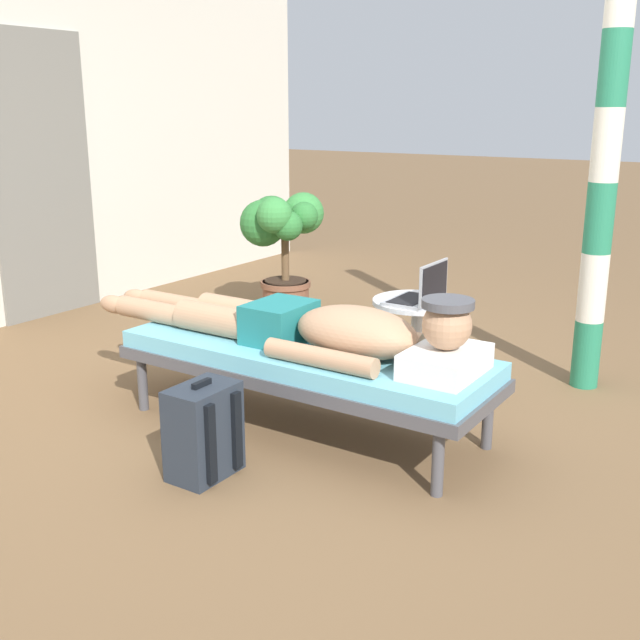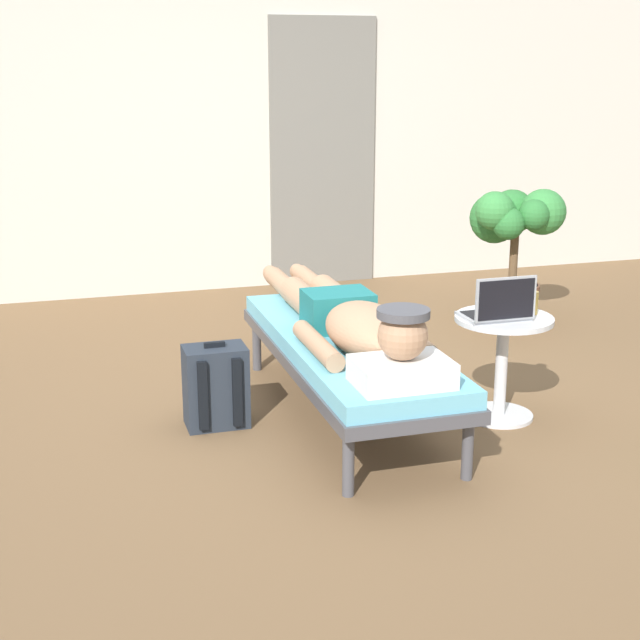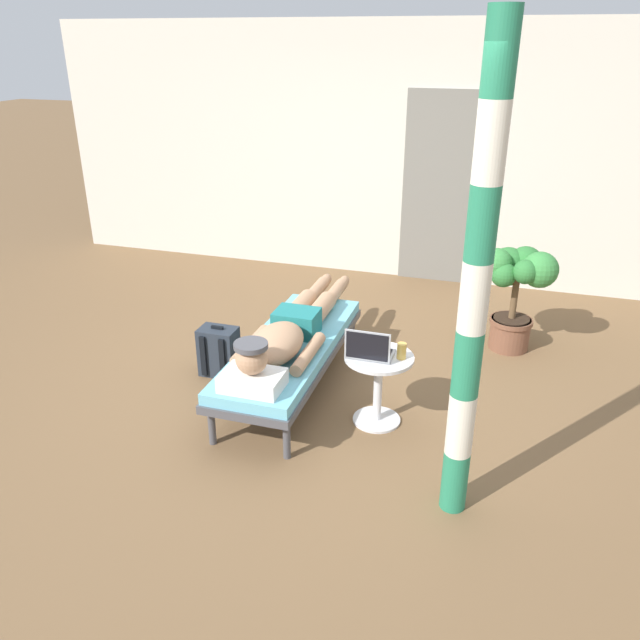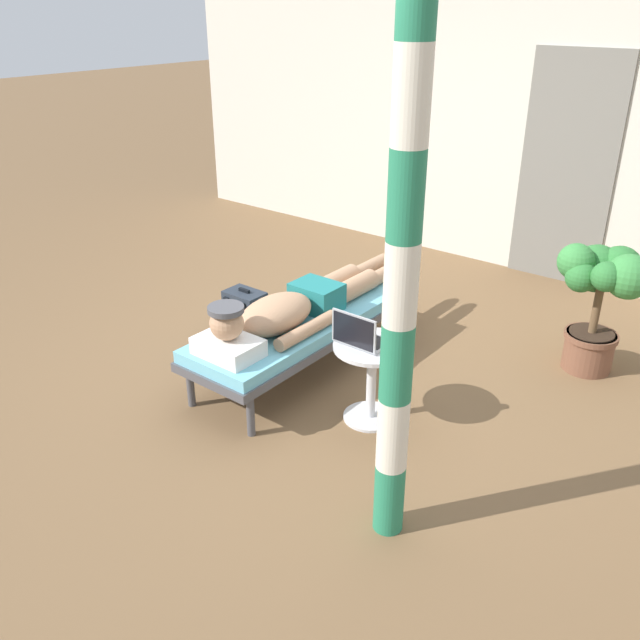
# 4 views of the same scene
# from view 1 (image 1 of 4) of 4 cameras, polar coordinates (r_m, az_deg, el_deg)

# --- Properties ---
(ground_plane) EXTENTS (40.00, 40.00, 0.00)m
(ground_plane) POSITION_cam_1_polar(r_m,az_deg,el_deg) (3.95, -1.14, -7.05)
(ground_plane) COLOR brown
(house_door_panel) EXTENTS (0.84, 0.03, 2.04)m
(house_door_panel) POSITION_cam_1_polar(r_m,az_deg,el_deg) (6.00, -19.86, 9.91)
(house_door_panel) COLOR slate
(house_door_panel) RESTS_ON ground
(lounge_chair) EXTENTS (0.63, 1.86, 0.42)m
(lounge_chair) POSITION_cam_1_polar(r_m,az_deg,el_deg) (3.68, -1.15, -3.02)
(lounge_chair) COLOR #4C4C51
(lounge_chair) RESTS_ON ground
(person_reclining) EXTENTS (0.53, 2.17, 0.33)m
(person_reclining) POSITION_cam_1_polar(r_m,az_deg,el_deg) (3.60, -0.45, -0.56)
(person_reclining) COLOR white
(person_reclining) RESTS_ON lounge_chair
(side_table) EXTENTS (0.48, 0.48, 0.52)m
(side_table) POSITION_cam_1_polar(r_m,az_deg,el_deg) (4.17, 7.16, -0.74)
(side_table) COLOR silver
(side_table) RESTS_ON ground
(laptop) EXTENTS (0.31, 0.24, 0.23)m
(laptop) POSITION_cam_1_polar(r_m,az_deg,el_deg) (4.04, 7.54, 2.02)
(laptop) COLOR #A5A8AD
(laptop) RESTS_ON side_table
(drink_glass) EXTENTS (0.06, 0.06, 0.11)m
(drink_glass) POSITION_cam_1_polar(r_m,az_deg,el_deg) (4.25, 8.06, 2.64)
(drink_glass) COLOR gold
(drink_glass) RESTS_ON side_table
(backpack) EXTENTS (0.30, 0.26, 0.42)m
(backpack) POSITION_cam_1_polar(r_m,az_deg,el_deg) (3.31, -8.66, -8.18)
(backpack) COLOR #262D38
(backpack) RESTS_ON ground
(potted_plant) EXTENTS (0.63, 0.54, 0.91)m
(potted_plant) POSITION_cam_1_polar(r_m,az_deg,el_deg) (5.60, -2.89, 6.15)
(potted_plant) COLOR brown
(potted_plant) RESTS_ON ground
(porch_post) EXTENTS (0.15, 0.15, 2.65)m
(porch_post) POSITION_cam_1_polar(r_m,az_deg,el_deg) (4.35, 20.46, 12.04)
(porch_post) COLOR #267F59
(porch_post) RESTS_ON ground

